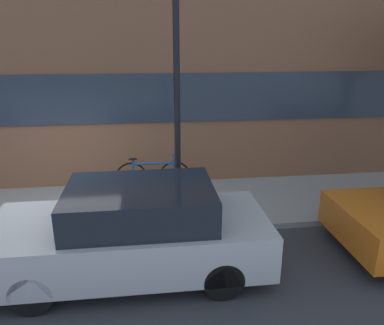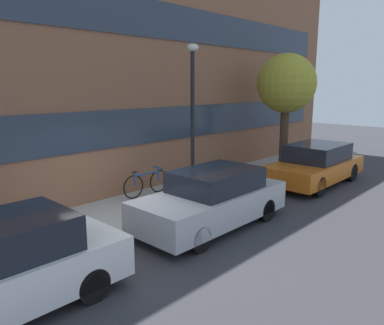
# 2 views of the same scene
# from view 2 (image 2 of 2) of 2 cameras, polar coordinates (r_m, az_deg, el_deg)

# --- Properties ---
(ground_plane) EXTENTS (56.00, 56.00, 0.00)m
(ground_plane) POSITION_cam_2_polar(r_m,az_deg,el_deg) (9.00, -8.71, -10.51)
(ground_plane) COLOR #333338
(sidewalk_strip) EXTENTS (28.00, 2.44, 0.11)m
(sidewalk_strip) POSITION_cam_2_polar(r_m,az_deg,el_deg) (9.91, -13.14, -8.22)
(sidewalk_strip) COLOR gray
(sidewalk_strip) RESTS_ON ground_plane
(rowhouse_facade) EXTENTS (28.00, 1.02, 9.73)m
(rowhouse_facade) POSITION_cam_2_polar(r_m,az_deg,el_deg) (10.87, -19.55, 18.94)
(rowhouse_facade) COLOR brown
(rowhouse_facade) RESTS_ON ground_plane
(parked_car_silver) EXTENTS (4.06, 1.68, 1.40)m
(parked_car_silver) POSITION_cam_2_polar(r_m,az_deg,el_deg) (9.07, 3.16, -5.57)
(parked_car_silver) COLOR #B2B5BA
(parked_car_silver) RESTS_ON ground_plane
(parked_car_orange) EXTENTS (4.30, 1.79, 1.39)m
(parked_car_orange) POSITION_cam_2_polar(r_m,az_deg,el_deg) (13.66, 18.28, -0.27)
(parked_car_orange) COLOR #D16619
(parked_car_orange) RESTS_ON ground_plane
(bicycle) EXTENTS (1.68, 0.44, 0.81)m
(bicycle) POSITION_cam_2_polar(r_m,az_deg,el_deg) (11.35, -6.92, -3.02)
(bicycle) COLOR black
(bicycle) RESTS_ON sidewalk_strip
(street_tree) EXTENTS (2.19, 2.19, 4.43)m
(street_tree) POSITION_cam_2_polar(r_m,az_deg,el_deg) (14.59, 14.19, 11.42)
(street_tree) COLOR #473323
(street_tree) RESTS_ON sidewalk_strip
(lamp_post) EXTENTS (0.32, 0.32, 4.33)m
(lamp_post) POSITION_cam_2_polar(r_m,az_deg,el_deg) (10.21, 0.08, 8.49)
(lamp_post) COLOR black
(lamp_post) RESTS_ON sidewalk_strip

